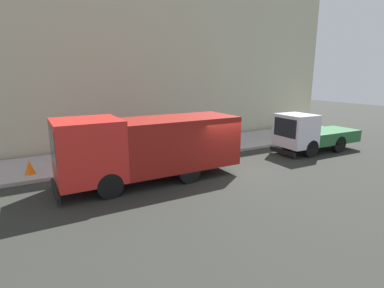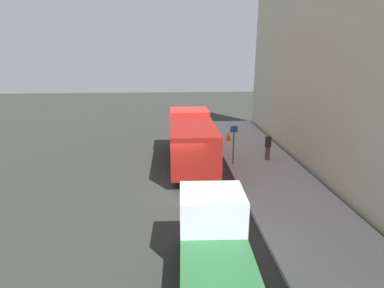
{
  "view_description": "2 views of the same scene",
  "coord_description": "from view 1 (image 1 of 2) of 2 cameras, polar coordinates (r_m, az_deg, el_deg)",
  "views": [
    {
      "loc": [
        -11.21,
        8.07,
        4.62
      ],
      "look_at": [
        1.29,
        1.02,
        1.32
      ],
      "focal_mm": 28.2,
      "sensor_mm": 36.0,
      "label": 1
    },
    {
      "loc": [
        -0.29,
        -14.73,
        6.6
      ],
      "look_at": [
        0.79,
        1.82,
        1.75
      ],
      "focal_mm": 29.24,
      "sensor_mm": 36.0,
      "label": 2
    }
  ],
  "objects": [
    {
      "name": "ground",
      "position": [
        14.56,
        6.04,
        -5.62
      ],
      "size": [
        80.0,
        80.0,
        0.0
      ],
      "primitive_type": "plane",
      "color": "#2B2D28"
    },
    {
      "name": "sidewalk",
      "position": [
        18.81,
        -3.08,
        -1.03
      ],
      "size": [
        4.32,
        30.0,
        0.16
      ],
      "primitive_type": "cube",
      "color": "#AAA2A2",
      "rests_on": "ground"
    },
    {
      "name": "building_facade",
      "position": [
        20.75,
        -6.73,
        17.73
      ],
      "size": [
        0.5,
        30.0,
        12.76
      ],
      "primitive_type": "cube",
      "color": "#BCBB9B",
      "rests_on": "ground"
    },
    {
      "name": "large_utility_truck",
      "position": [
        13.28,
        -8.08,
        -0.21
      ],
      "size": [
        2.54,
        8.0,
        2.94
      ],
      "rotation": [
        0.0,
        0.0,
        -0.0
      ],
      "color": "red",
      "rests_on": "ground"
    },
    {
      "name": "small_flatbed_truck",
      "position": [
        19.66,
        21.5,
        1.8
      ],
      "size": [
        2.21,
        5.71,
        2.39
      ],
      "rotation": [
        0.0,
        0.0,
        -0.03
      ],
      "color": "silver",
      "rests_on": "ground"
    },
    {
      "name": "pedestrian_walking",
      "position": [
        17.82,
        -13.88,
        0.95
      ],
      "size": [
        0.41,
        0.41,
        1.66
      ],
      "rotation": [
        0.0,
        0.0,
        6.19
      ],
      "color": "brown",
      "rests_on": "sidewalk"
    },
    {
      "name": "traffic_cone_orange",
      "position": [
        15.73,
        -28.37,
        -3.86
      ],
      "size": [
        0.46,
        0.46,
        0.66
      ],
      "primitive_type": "cone",
      "color": "orange",
      "rests_on": "sidewalk"
    },
    {
      "name": "street_sign_post",
      "position": [
        15.74,
        -9.5,
        1.63
      ],
      "size": [
        0.44,
        0.08,
        2.38
      ],
      "color": "#4C5156",
      "rests_on": "sidewalk"
    }
  ]
}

